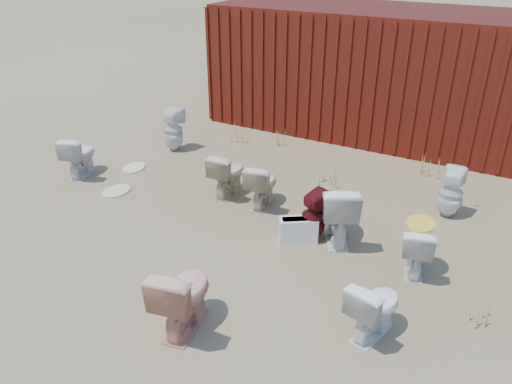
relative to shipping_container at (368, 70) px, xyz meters
The scene contains 22 objects.
ground 5.34m from the shipping_container, 90.00° to the right, with size 100.00×100.00×0.00m, color brown.
shipping_container is the anchor object (origin of this frame).
toilet_front_a 5.73m from the shipping_container, 126.79° to the right, with size 0.40×0.69×0.71m, color silver.
toilet_front_pink 6.73m from the shipping_container, 87.32° to the right, with size 0.45×0.79×0.80m, color #DE9680.
toilet_front_c 4.54m from the shipping_container, 76.15° to the right, with size 0.48×0.83×0.85m, color white.
toilet_front_maroon 4.63m from the shipping_container, 79.82° to the right, with size 0.32×0.32×0.70m, color #530E12.
toilet_front_e 6.25m from the shipping_container, 70.78° to the right, with size 0.38×0.66×0.67m, color white.
toilet_back_a 4.05m from the shipping_container, 132.86° to the right, with size 0.36×0.37×0.81m, color white.
toilet_back_beige_left 4.12m from the shipping_container, 102.40° to the right, with size 0.39×0.69×0.70m, color beige.
toilet_back_beige_right 4.09m from the shipping_container, 93.33° to the right, with size 0.39×0.68×0.70m, color beige.
toilet_back_yellowlid 5.12m from the shipping_container, 64.76° to the right, with size 0.37×0.64×0.65m, color white.
toilet_back_e 3.83m from the shipping_container, 52.86° to the right, with size 0.33×0.34×0.74m, color white.
yellow_lid 5.07m from the shipping_container, 64.76° to the right, with size 0.33×0.41×0.03m, color gold.
loose_tank 4.81m from the shipping_container, 81.90° to the right, with size 0.50×0.20×0.35m, color silver.
loose_lid_near 5.47m from the shipping_container, 117.37° to the right, with size 0.38×0.49×0.02m, color beige.
loose_lid_far 4.97m from the shipping_container, 125.54° to the right, with size 0.36×0.47×0.02m, color beige.
weed_clump_a 2.89m from the shipping_container, 133.50° to the right, with size 0.36×0.36×0.30m, color tan.
weed_clump_b 3.03m from the shipping_container, 82.46° to the right, with size 0.32×0.32×0.31m, color tan.
weed_clump_c 3.74m from the shipping_container, 47.22° to the right, with size 0.36×0.36×0.29m, color tan.
weed_clump_d 2.28m from the shipping_container, 122.56° to the right, with size 0.30×0.30×0.29m, color tan.
weed_clump_e 2.62m from the shipping_container, 44.81° to the right, with size 0.34×0.34×0.34m, color tan.
weed_clump_f 5.99m from the shipping_container, 60.35° to the right, with size 0.28×0.28×0.24m, color tan.
Camera 1 is at (2.88, -4.59, 3.64)m, focal length 35.00 mm.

